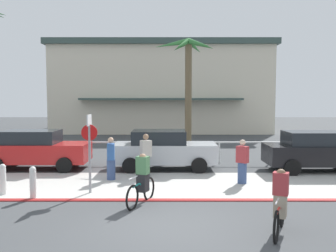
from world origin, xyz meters
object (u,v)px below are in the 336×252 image
at_px(car_silver_2, 163,149).
at_px(cyclist_teal_0, 142,180).
at_px(stop_sign_bike_lane, 89,142).
at_px(bollard_0, 2,179).
at_px(pedestrian_0, 145,157).
at_px(cyclist_red_1, 280,203).
at_px(pedestrian_2, 110,160).
at_px(palm_tree_2, 188,69).
at_px(car_red_1, 36,149).
at_px(pedestrian_1, 242,164).
at_px(bollard_3, 32,182).
at_px(car_black_3, 317,151).

xyz_separation_m(car_silver_2, cyclist_teal_0, (-0.57, -5.16, -0.18)).
bearing_deg(stop_sign_bike_lane, bollard_0, -175.40).
distance_m(bollard_0, pedestrian_0, 5.14).
xyz_separation_m(cyclist_red_1, pedestrian_0, (-3.43, 5.88, 0.09)).
height_order(cyclist_teal_0, pedestrian_2, pedestrian_2).
height_order(palm_tree_2, cyclist_red_1, palm_tree_2).
bearing_deg(car_red_1, pedestrian_1, -18.21).
xyz_separation_m(bollard_3, cyclist_red_1, (6.72, -2.83, 0.18)).
relative_size(cyclist_teal_0, pedestrian_2, 1.05).
bearing_deg(palm_tree_2, pedestrian_2, -118.45).
bearing_deg(cyclist_teal_0, bollard_3, 171.17).
bearing_deg(bollard_0, palm_tree_2, 51.81).
bearing_deg(palm_tree_2, car_red_1, -151.00).
height_order(bollard_0, cyclist_teal_0, cyclist_teal_0).
xyz_separation_m(pedestrian_0, pedestrian_2, (-1.28, -0.50, -0.04)).
relative_size(bollard_0, palm_tree_2, 0.16).
bearing_deg(pedestrian_2, pedestrian_0, 21.32).
xyz_separation_m(cyclist_teal_0, pedestrian_0, (-0.10, 3.58, 0.09)).
bearing_deg(stop_sign_bike_lane, car_red_1, 128.23).
xyz_separation_m(car_black_3, cyclist_red_1, (-3.71, -7.00, -0.18)).
distance_m(stop_sign_bike_lane, pedestrian_1, 5.45).
height_order(stop_sign_bike_lane, car_black_3, stop_sign_bike_lane).
height_order(stop_sign_bike_lane, palm_tree_2, palm_tree_2).
bearing_deg(cyclist_teal_0, car_red_1, 133.53).
bearing_deg(pedestrian_1, pedestrian_2, 172.86).
distance_m(car_red_1, pedestrian_1, 8.85).
bearing_deg(car_silver_2, stop_sign_bike_lane, -120.41).
height_order(car_silver_2, pedestrian_2, car_silver_2).
relative_size(stop_sign_bike_lane, bollard_3, 2.56).
distance_m(stop_sign_bike_lane, palm_tree_2, 9.11).
height_order(car_red_1, pedestrian_2, car_red_1).
height_order(bollard_0, car_silver_2, car_silver_2).
bearing_deg(bollard_3, pedestrian_0, 42.85).
bearing_deg(palm_tree_2, bollard_0, -128.19).
relative_size(car_red_1, cyclist_red_1, 2.60).
xyz_separation_m(car_red_1, car_black_3, (12.01, -0.54, 0.00)).
distance_m(car_silver_2, car_black_3, 6.49).
relative_size(stop_sign_bike_lane, car_black_3, 0.58).
distance_m(palm_tree_2, car_silver_2, 5.51).
distance_m(cyclist_teal_0, cyclist_red_1, 4.05).
distance_m(car_black_3, cyclist_red_1, 7.93).
height_order(bollard_3, pedestrian_1, pedestrian_1).
bearing_deg(pedestrian_2, car_silver_2, 46.83).
bearing_deg(car_red_1, pedestrian_2, -31.07).
bearing_deg(pedestrian_0, car_red_1, 161.18).
height_order(car_silver_2, cyclist_red_1, car_silver_2).
bearing_deg(cyclist_teal_0, palm_tree_2, 78.53).
relative_size(bollard_3, pedestrian_0, 0.59).
xyz_separation_m(stop_sign_bike_lane, car_black_3, (8.81, 3.52, -0.81)).
bearing_deg(palm_tree_2, bollard_3, -121.60).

